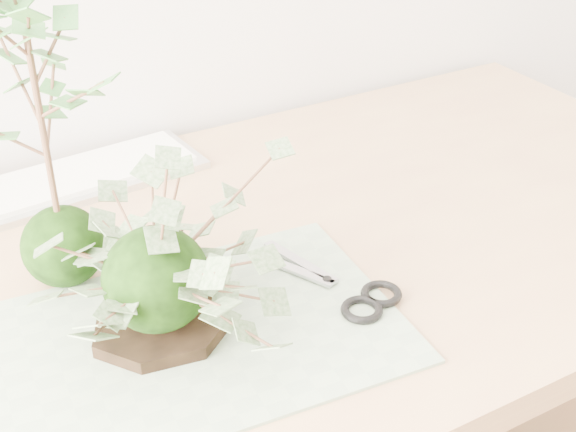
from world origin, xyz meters
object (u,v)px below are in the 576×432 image
object	(u,v)px
desk	(189,331)
maple_kokedama	(29,53)
keyboard	(46,187)
ivy_kokedama	(152,236)

from	to	relation	value
desk	maple_kokedama	world-z (taller)	maple_kokedama
maple_kokedama	keyboard	xyz separation A→B (m)	(0.03, 0.22, -0.27)
desk	ivy_kokedama	world-z (taller)	ivy_kokedama
ivy_kokedama	keyboard	world-z (taller)	ivy_kokedama
maple_kokedama	desk	bearing A→B (deg)	-24.02
ivy_kokedama	keyboard	distance (m)	0.39
ivy_kokedama	maple_kokedama	xyz separation A→B (m)	(-0.06, 0.15, 0.15)
desk	keyboard	distance (m)	0.30
desk	keyboard	bearing A→B (deg)	108.06
maple_kokedama	keyboard	world-z (taller)	maple_kokedama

